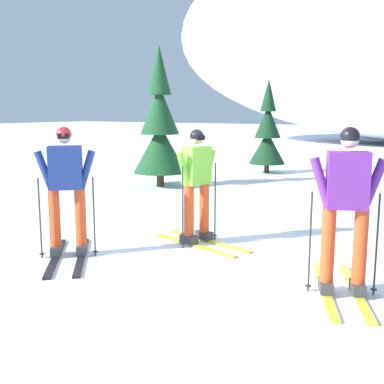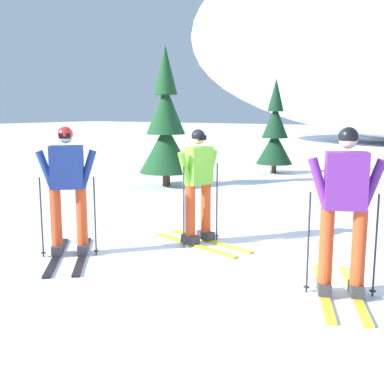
{
  "view_description": "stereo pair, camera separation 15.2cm",
  "coord_description": "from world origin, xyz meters",
  "views": [
    {
      "loc": [
        2.88,
        -5.35,
        2.01
      ],
      "look_at": [
        -0.33,
        -0.05,
        0.95
      ],
      "focal_mm": 44.74,
      "sensor_mm": 36.0,
      "label": 1
    },
    {
      "loc": [
        3.01,
        -5.27,
        2.01
      ],
      "look_at": [
        -0.33,
        -0.05,
        0.95
      ],
      "focal_mm": 44.74,
      "sensor_mm": 36.0,
      "label": 2
    }
  ],
  "objects": [
    {
      "name": "skier_navy_jacket",
      "position": [
        -1.93,
        -0.73,
        0.95
      ],
      "size": [
        1.46,
        1.63,
        1.79
      ],
      "color": "black",
      "rests_on": "ground"
    },
    {
      "name": "skier_purple_jacket",
      "position": [
        1.7,
        -0.21,
        0.97
      ],
      "size": [
        1.07,
        1.76,
        1.84
      ],
      "color": "gold",
      "rests_on": "ground"
    },
    {
      "name": "pine_tree_far_left",
      "position": [
        -4.41,
        5.05,
        1.54
      ],
      "size": [
        1.42,
        1.42,
        3.68
      ],
      "color": "#47301E",
      "rests_on": "ground"
    },
    {
      "name": "pine_tree_center_left",
      "position": [
        -3.02,
        9.08,
        1.26
      ],
      "size": [
        1.16,
        1.16,
        3.01
      ],
      "color": "#47301E",
      "rests_on": "ground"
    },
    {
      "name": "ground_plane",
      "position": [
        0.0,
        0.0,
        0.0
      ],
      "size": [
        120.0,
        120.0,
        0.0
      ],
      "primitive_type": "plane",
      "color": "white"
    },
    {
      "name": "skier_lime_jacket",
      "position": [
        -0.73,
        0.77,
        0.91
      ],
      "size": [
        1.73,
        0.84,
        1.73
      ],
      "color": "gold",
      "rests_on": "ground"
    }
  ]
}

